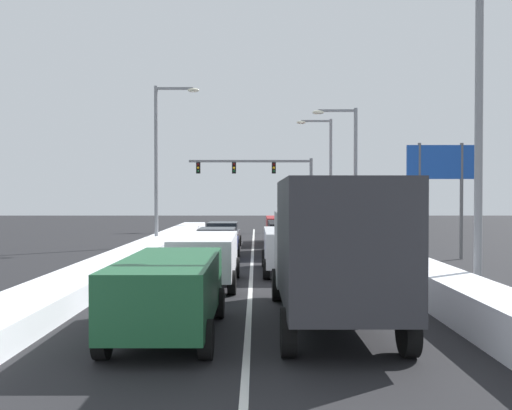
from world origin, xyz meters
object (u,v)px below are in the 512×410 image
Objects in this scene: traffic_light_gantry at (267,176)px; street_lamp_right_mid at (349,164)px; suv_red_right_lane_fourth at (282,227)px; suv_black_right_lane_third at (287,235)px; suv_green_center_lane_nearest at (169,289)px; suv_silver_right_lane_second at (289,247)px; sedan_charcoal_center_lane_fourth at (222,235)px; roadside_sign_right at (440,174)px; street_lamp_right_near at (466,113)px; box_truck_right_lane_nearest at (330,244)px; sedan_navy_center_lane_third at (217,244)px; street_lamp_left_mid at (161,152)px; street_lamp_right_far at (326,167)px; suv_white_center_lane_second at (205,255)px.

street_lamp_right_mid reaches higher than traffic_light_gantry.
street_lamp_right_mid is (3.83, -2.20, 3.85)m from suv_red_right_lane_fourth.
suv_green_center_lane_nearest is (-3.50, -16.11, 0.00)m from suv_black_right_lane_third.
suv_red_right_lane_fourth is 13.01m from traffic_light_gantry.
suv_silver_right_lane_second is 12.77m from suv_red_right_lane_fourth.
street_lamp_right_mid is (7.34, 1.05, 4.10)m from sedan_charcoal_center_lane_fourth.
street_lamp_right_near is at bearing -105.33° from roadside_sign_right.
box_truck_right_lane_nearest reaches higher than sedan_navy_center_lane_third.
street_lamp_left_mid is at bearing 178.68° from street_lamp_right_mid.
street_lamp_right_mid is at bearing -1.32° from street_lamp_left_mid.
street_lamp_right_far is (3.56, 12.34, 4.13)m from suv_black_right_lane_third.
traffic_light_gantry reaches higher than box_truck_right_lane_nearest.
street_lamp_right_far reaches higher than sedan_navy_center_lane_third.
street_lamp_right_mid is (4.14, 10.57, 3.85)m from suv_silver_right_lane_second.
street_lamp_right_far reaches higher than traffic_light_gantry.
street_lamp_right_far is at bearing 65.04° from sedan_navy_center_lane_third.
suv_red_right_lane_fourth is 8.74m from street_lamp_left_mid.
suv_silver_right_lane_second is at bearing 125.87° from street_lamp_right_near.
street_lamp_right_far is at bearing 72.58° from suv_white_center_lane_second.
roadside_sign_right reaches higher than suv_green_center_lane_nearest.
street_lamp_left_mid is (-3.76, 6.89, 4.80)m from sedan_navy_center_lane_third.
street_lamp_right_near is 25.14m from street_lamp_right_far.
traffic_light_gantry is at bearing 123.74° from street_lamp_right_far.
suv_black_right_lane_third is 0.89× the size of roadside_sign_right.
box_truck_right_lane_nearest is 33.95m from traffic_light_gantry.
sedan_navy_center_lane_third is at bearing -61.34° from street_lamp_left_mid.
street_lamp_right_mid reaches higher than suv_white_center_lane_second.
sedan_navy_center_lane_third is at bearing -176.93° from roadside_sign_right.
street_lamp_left_mid is at bearing 160.56° from sedan_charcoal_center_lane_fourth.
box_truck_right_lane_nearest is 1.31× the size of roadside_sign_right.
sedan_charcoal_center_lane_fourth is 0.82× the size of roadside_sign_right.
suv_green_center_lane_nearest and suv_white_center_lane_second have the same top height.
suv_green_center_lane_nearest is 1.09× the size of sedan_navy_center_lane_third.
suv_white_center_lane_second is at bearing 88.39° from suv_green_center_lane_nearest.
street_lamp_right_near is 20.45m from street_lamp_left_mid.
box_truck_right_lane_nearest is at bearing -149.18° from street_lamp_right_near.
roadside_sign_right is (10.60, -5.02, 3.25)m from sedan_charcoal_center_lane_fourth.
street_lamp_right_mid reaches higher than suv_black_right_lane_third.
street_lamp_right_mid is at bearing 118.25° from roadside_sign_right.
street_lamp_right_near reaches higher than suv_silver_right_lane_second.
street_lamp_right_far is at bearing 37.07° from street_lamp_left_mid.
sedan_charcoal_center_lane_fourth is 8.47m from street_lamp_right_mid.
street_lamp_right_far is at bearing 78.47° from suv_silver_right_lane_second.
suv_silver_right_lane_second is (-0.40, 8.61, -0.88)m from box_truck_right_lane_nearest.
suv_silver_right_lane_second is at bearing -89.26° from traffic_light_gantry.
street_lamp_right_far is at bearing 91.88° from street_lamp_right_mid.
sedan_charcoal_center_lane_fourth is (-3.50, 2.92, -0.25)m from suv_black_right_lane_third.
box_truck_right_lane_nearest is at bearing -78.75° from sedan_charcoal_center_lane_fourth.
suv_black_right_lane_third is at bearing 163.48° from roadside_sign_right.
traffic_light_gantry reaches higher than sedan_charcoal_center_lane_fourth.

